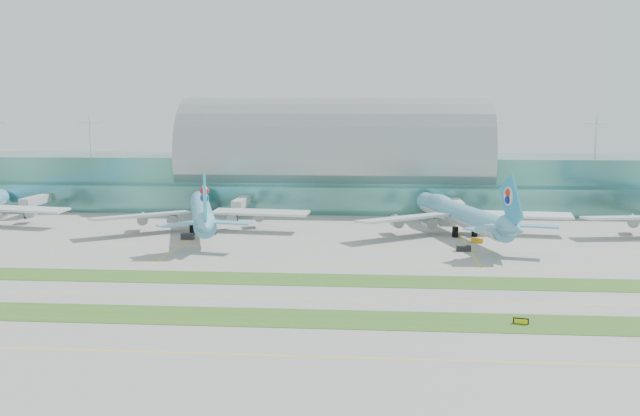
# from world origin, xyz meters

# --- Properties ---
(ground) EXTENTS (700.00, 700.00, 0.00)m
(ground) POSITION_xyz_m (0.00, 0.00, 0.00)
(ground) COLOR gray
(ground) RESTS_ON ground
(terminal) EXTENTS (340.00, 69.10, 36.00)m
(terminal) POSITION_xyz_m (0.01, 128.79, 14.23)
(terminal) COLOR #3D7A75
(terminal) RESTS_ON ground
(grass_strip_near) EXTENTS (420.00, 12.00, 0.08)m
(grass_strip_near) POSITION_xyz_m (0.00, -28.00, 0.04)
(grass_strip_near) COLOR #2D591E
(grass_strip_near) RESTS_ON ground
(grass_strip_far) EXTENTS (420.00, 12.00, 0.08)m
(grass_strip_far) POSITION_xyz_m (0.00, 2.00, 0.04)
(grass_strip_far) COLOR #2D591E
(grass_strip_far) RESTS_ON ground
(taxiline_a) EXTENTS (420.00, 0.35, 0.01)m
(taxiline_a) POSITION_xyz_m (0.00, -48.00, 0.01)
(taxiline_a) COLOR yellow
(taxiline_a) RESTS_ON ground
(taxiline_b) EXTENTS (420.00, 0.35, 0.01)m
(taxiline_b) POSITION_xyz_m (0.00, -14.00, 0.01)
(taxiline_b) COLOR yellow
(taxiline_b) RESTS_ON ground
(taxiline_c) EXTENTS (420.00, 0.35, 0.01)m
(taxiline_c) POSITION_xyz_m (0.00, 18.00, 0.01)
(taxiline_c) COLOR yellow
(taxiline_c) RESTS_ON ground
(taxiline_d) EXTENTS (420.00, 0.35, 0.01)m
(taxiline_d) POSITION_xyz_m (0.00, 40.00, 0.01)
(taxiline_d) COLOR yellow
(taxiline_d) RESTS_ON ground
(airliner_b) EXTENTS (64.88, 75.07, 21.05)m
(airliner_b) POSITION_xyz_m (-37.89, 64.49, 6.49)
(airliner_b) COLOR #5DABCD
(airliner_b) RESTS_ON ground
(airliner_c) EXTENTS (66.04, 76.39, 21.40)m
(airliner_c) POSITION_xyz_m (41.84, 65.30, 6.60)
(airliner_c) COLOR #5BA6C9
(airliner_c) RESTS_ON ground
(gse_c) EXTENTS (3.74, 2.14, 1.83)m
(gse_c) POSITION_xyz_m (-38.48, 49.56, 0.92)
(gse_c) COLOR black
(gse_c) RESTS_ON ground
(gse_d) EXTENTS (3.77, 2.59, 1.61)m
(gse_d) POSITION_xyz_m (-33.83, 58.35, 0.80)
(gse_d) COLOR black
(gse_d) RESTS_ON ground
(gse_e) EXTENTS (3.44, 1.65, 1.28)m
(gse_e) POSITION_xyz_m (45.31, 51.35, 0.64)
(gse_e) COLOR orange
(gse_e) RESTS_ON ground
(gse_f) EXTENTS (3.84, 2.08, 1.53)m
(gse_f) POSITION_xyz_m (40.05, 38.38, 0.76)
(gse_f) COLOR black
(gse_f) RESTS_ON ground
(taxiway_sign_east) EXTENTS (2.68, 0.95, 1.14)m
(taxiway_sign_east) POSITION_xyz_m (42.31, -28.33, 0.57)
(taxiway_sign_east) COLOR black
(taxiway_sign_east) RESTS_ON ground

